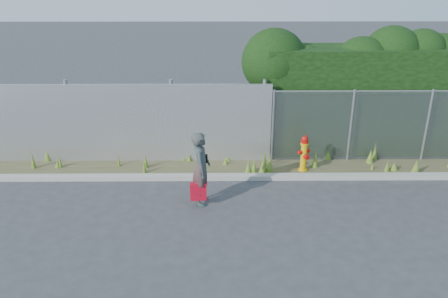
% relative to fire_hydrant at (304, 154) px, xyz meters
% --- Properties ---
extents(ground, '(80.00, 80.00, 0.00)m').
position_rel_fire_hydrant_xyz_m(ground, '(-1.82, -2.29, -0.49)').
color(ground, '#37383A').
rests_on(ground, ground).
extents(curb, '(16.00, 0.22, 0.12)m').
position_rel_fire_hydrant_xyz_m(curb, '(-1.82, -0.49, -0.43)').
color(curb, '#9E9A8F').
rests_on(curb, ground).
extents(weed_strip, '(16.00, 1.34, 0.51)m').
position_rel_fire_hydrant_xyz_m(weed_strip, '(-0.90, 0.20, -0.38)').
color(weed_strip, '#4C472B').
rests_on(weed_strip, ground).
extents(corrugated_fence, '(8.50, 0.21, 2.30)m').
position_rel_fire_hydrant_xyz_m(corrugated_fence, '(-5.06, 0.72, 0.61)').
color(corrugated_fence, '#A2A4A9').
rests_on(corrugated_fence, ground).
extents(chainlink_fence, '(6.50, 0.07, 2.05)m').
position_rel_fire_hydrant_xyz_m(chainlink_fence, '(2.43, 0.71, 0.54)').
color(chainlink_fence, gray).
rests_on(chainlink_fence, ground).
extents(hedge, '(7.98, 2.01, 3.57)m').
position_rel_fire_hydrant_xyz_m(hedge, '(2.56, 1.78, 1.50)').
color(hedge, black).
rests_on(hedge, ground).
extents(fire_hydrant, '(0.34, 0.30, 1.02)m').
position_rel_fire_hydrant_xyz_m(fire_hydrant, '(0.00, 0.00, 0.00)').
color(fire_hydrant, '#E0A80B').
rests_on(fire_hydrant, ground).
extents(woman, '(0.41, 0.63, 1.72)m').
position_rel_fire_hydrant_xyz_m(woman, '(-2.64, -1.71, 0.37)').
color(woman, '#0F635C').
rests_on(woman, ground).
extents(red_tote_bag, '(0.36, 0.13, 0.48)m').
position_rel_fire_hydrant_xyz_m(red_tote_bag, '(-2.70, -1.89, -0.11)').
color(red_tote_bag, '#A30918').
extents(black_shoulder_bag, '(0.24, 0.10, 0.18)m').
position_rel_fire_hydrant_xyz_m(black_shoulder_bag, '(-2.61, -1.60, 0.57)').
color(black_shoulder_bag, black).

